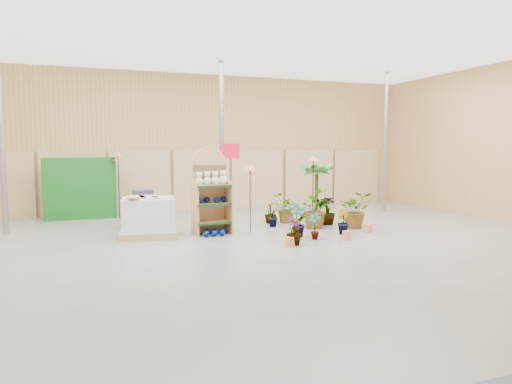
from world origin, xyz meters
The scene contains 25 objects.
room centered at (0.00, 0.91, 2.21)m, with size 15.20×12.10×4.70m.
display_shelf centered at (-0.78, 1.79, 0.97)m, with size 0.93×0.64×2.11m.
teddy_bears centered at (-0.75, 1.69, 1.34)m, with size 0.78×0.21×0.33m.
gazing_balls_shelf centered at (-0.78, 1.67, 0.83)m, with size 0.78×0.27×0.15m.
gazing_balls_floor centered at (-0.78, 1.41, 0.07)m, with size 0.63×0.39×0.15m.
pallet_stack centered at (-2.27, 1.83, 0.46)m, with size 1.42×1.23×0.96m.
charcoal_planters centered at (-2.35, 3.10, 0.42)m, with size 0.80×0.50×1.00m.
trellis_stock centered at (-3.80, 5.20, 0.90)m, with size 2.00×0.30×1.80m, color #125918.
offer_sign centered at (0.10, 2.98, 1.57)m, with size 0.50×0.08×2.20m.
bird_table_front centered at (0.14, 1.49, 1.56)m, with size 0.34×0.34×1.68m.
bird_table_right centered at (2.15, 2.05, 1.74)m, with size 0.34×0.34×1.88m.
bird_table_back centered at (-2.73, 4.96, 1.83)m, with size 0.34×0.34×1.97m.
palm centered at (2.47, 2.43, 1.48)m, with size 0.70×0.70×1.74m.
potted_plant_0 centered at (0.98, 0.60, 0.42)m, with size 0.44×0.30×0.84m, color #2F8028.
potted_plant_1 centered at (1.08, 0.61, 0.31)m, with size 0.34×0.28×0.63m, color #2F8028.
potted_plant_2 centered at (1.91, 1.56, 0.50)m, with size 0.90×0.78×1.00m, color #2F8028.
potted_plant_3 centered at (2.50, 1.87, 0.38)m, with size 0.43×0.43×0.76m, color #2F8028.
potted_plant_4 centered at (2.30, 1.92, 0.36)m, with size 0.38×0.26×0.73m, color #2F8028.
potted_plant_5 centered at (1.01, 2.07, 0.28)m, with size 0.31×0.25×0.56m, color #2F8028.
potted_plant_6 centered at (1.59, 2.60, 0.40)m, with size 0.72×0.62×0.80m, color #2F8028.
potted_plant_7 centered at (0.55, -0.18, 0.30)m, with size 0.33×0.33×0.60m, color #2F8028.
potted_plant_8 centered at (1.24, 0.20, 0.31)m, with size 0.32×0.22×0.62m, color #2F8028.
potted_plant_9 centered at (2.18, 0.54, 0.30)m, with size 0.34×0.27×0.61m, color #2F8028.
potted_plant_10 centered at (2.95, 1.17, 0.48)m, with size 0.86×0.74×0.95m, color #2F8028.
potted_plant_11 centered at (1.13, 2.60, 0.29)m, with size 0.33×0.33×0.59m, color #2F8028.
Camera 1 is at (-3.57, -8.97, 2.10)m, focal length 32.00 mm.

